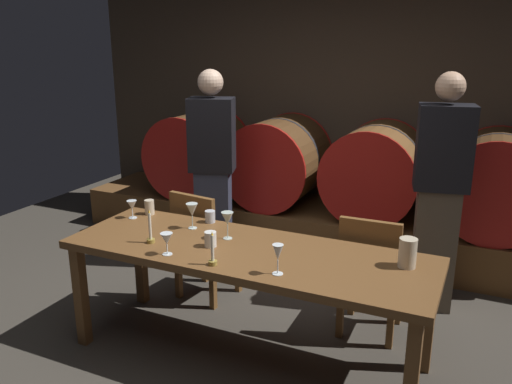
# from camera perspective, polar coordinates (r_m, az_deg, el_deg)

# --- Properties ---
(ground_plane) EXTENTS (7.40, 7.40, 0.00)m
(ground_plane) POSITION_cam_1_polar(r_m,az_deg,el_deg) (3.60, -2.88, -17.18)
(ground_plane) COLOR #3F3A33
(back_wall) EXTENTS (5.69, 0.24, 2.65)m
(back_wall) POSITION_cam_1_polar(r_m,az_deg,el_deg) (5.48, 9.78, 9.19)
(back_wall) COLOR #473A2D
(back_wall) RESTS_ON ground
(barrel_shelf) EXTENTS (5.12, 0.90, 0.39)m
(barrel_shelf) POSITION_cam_1_polar(r_m,az_deg,el_deg) (5.23, 7.58, -3.82)
(barrel_shelf) COLOR brown
(barrel_shelf) RESTS_ON ground
(wine_barrel_far_left) EXTENTS (0.86, 0.85, 0.86)m
(wine_barrel_far_left) POSITION_cam_1_polar(r_m,az_deg,el_deg) (5.62, -6.22, 4.23)
(wine_barrel_far_left) COLOR #513319
(wine_barrel_far_left) RESTS_ON barrel_shelf
(wine_barrel_center_left) EXTENTS (0.86, 0.85, 0.86)m
(wine_barrel_center_left) POSITION_cam_1_polar(r_m,az_deg,el_deg) (5.22, 2.47, 3.36)
(wine_barrel_center_left) COLOR #513319
(wine_barrel_center_left) RESTS_ON barrel_shelf
(wine_barrel_center_right) EXTENTS (0.86, 0.85, 0.86)m
(wine_barrel_center_right) POSITION_cam_1_polar(r_m,az_deg,el_deg) (4.94, 12.90, 2.22)
(wine_barrel_center_right) COLOR brown
(wine_barrel_center_right) RESTS_ON barrel_shelf
(wine_barrel_far_right) EXTENTS (0.86, 0.85, 0.86)m
(wine_barrel_far_right) POSITION_cam_1_polar(r_m,az_deg,el_deg) (4.85, 24.65, 0.84)
(wine_barrel_far_right) COLOR #513319
(wine_barrel_far_right) RESTS_ON barrel_shelf
(dining_table) EXTENTS (2.29, 0.77, 0.75)m
(dining_table) POSITION_cam_1_polar(r_m,az_deg,el_deg) (3.26, -1.00, -7.42)
(dining_table) COLOR brown
(dining_table) RESTS_ON ground
(chair_left) EXTENTS (0.45, 0.45, 0.88)m
(chair_left) POSITION_cam_1_polar(r_m,az_deg,el_deg) (4.09, -5.88, -5.23)
(chair_left) COLOR brown
(chair_left) RESTS_ON ground
(chair_right) EXTENTS (0.41, 0.41, 0.88)m
(chair_right) POSITION_cam_1_polar(r_m,az_deg,el_deg) (3.65, 12.33, -8.32)
(chair_right) COLOR brown
(chair_right) RESTS_ON ground
(guest_left) EXTENTS (0.44, 0.35, 1.74)m
(guest_left) POSITION_cam_1_polar(r_m,az_deg,el_deg) (4.56, -4.74, 2.52)
(guest_left) COLOR #33384C
(guest_left) RESTS_ON ground
(guest_right) EXTENTS (0.42, 0.31, 1.77)m
(guest_right) POSITION_cam_1_polar(r_m,az_deg,el_deg) (4.03, 19.29, -0.09)
(guest_right) COLOR brown
(guest_right) RESTS_ON ground
(candle_left) EXTENTS (0.05, 0.05, 0.22)m
(candle_left) POSITION_cam_1_polar(r_m,az_deg,el_deg) (3.37, -11.39, -4.42)
(candle_left) COLOR olive
(candle_left) RESTS_ON dining_table
(candle_right) EXTENTS (0.05, 0.05, 0.20)m
(candle_right) POSITION_cam_1_polar(r_m,az_deg,el_deg) (3.01, -4.73, -6.90)
(candle_right) COLOR olive
(candle_right) RESTS_ON dining_table
(pitcher) EXTENTS (0.10, 0.10, 0.17)m
(pitcher) POSITION_cam_1_polar(r_m,az_deg,el_deg) (3.08, 16.12, -6.35)
(pitcher) COLOR beige
(pitcher) RESTS_ON dining_table
(wine_glass_far_left) EXTENTS (0.07, 0.07, 0.13)m
(wine_glass_far_left) POSITION_cam_1_polar(r_m,az_deg,el_deg) (3.84, -13.31, -1.45)
(wine_glass_far_left) COLOR white
(wine_glass_far_left) RESTS_ON dining_table
(wine_glass_left) EXTENTS (0.08, 0.08, 0.18)m
(wine_glass_left) POSITION_cam_1_polar(r_m,az_deg,el_deg) (3.56, -6.96, -2.00)
(wine_glass_left) COLOR silver
(wine_glass_left) RESTS_ON dining_table
(wine_glass_center) EXTENTS (0.07, 0.07, 0.14)m
(wine_glass_center) POSITION_cam_1_polar(r_m,az_deg,el_deg) (3.17, -9.67, -5.09)
(wine_glass_center) COLOR white
(wine_glass_center) RESTS_ON dining_table
(wine_glass_right) EXTENTS (0.08, 0.08, 0.18)m
(wine_glass_right) POSITION_cam_1_polar(r_m,az_deg,el_deg) (3.35, -3.12, -2.96)
(wine_glass_right) COLOR silver
(wine_glass_right) RESTS_ON dining_table
(wine_glass_far_right) EXTENTS (0.06, 0.06, 0.17)m
(wine_glass_far_right) POSITION_cam_1_polar(r_m,az_deg,el_deg) (2.86, 2.38, -6.67)
(wine_glass_far_right) COLOR white
(wine_glass_far_right) RESTS_ON dining_table
(cup_left) EXTENTS (0.07, 0.07, 0.11)m
(cup_left) POSITION_cam_1_polar(r_m,az_deg,el_deg) (3.91, -11.49, -1.62)
(cup_left) COLOR beige
(cup_left) RESTS_ON dining_table
(cup_center) EXTENTS (0.07, 0.07, 0.08)m
(cup_center) POSITION_cam_1_polar(r_m,az_deg,el_deg) (3.69, -5.01, -2.67)
(cup_center) COLOR silver
(cup_center) RESTS_ON dining_table
(cup_right) EXTENTS (0.07, 0.07, 0.10)m
(cup_right) POSITION_cam_1_polar(r_m,az_deg,el_deg) (3.27, -4.97, -5.12)
(cup_right) COLOR white
(cup_right) RESTS_ON dining_table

